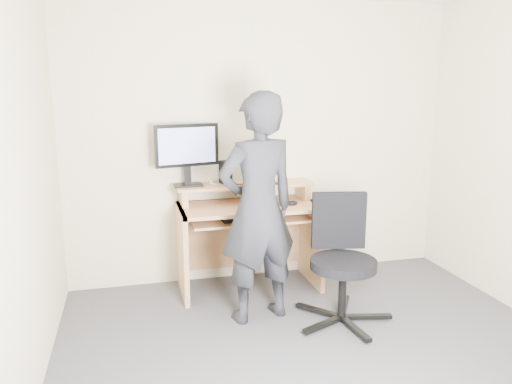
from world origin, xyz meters
name	(u,v)px	position (x,y,z in m)	size (l,w,h in m)	color
ground	(335,373)	(0.00, 0.00, 0.00)	(3.50, 3.50, 0.00)	#4D4D52
back_wall	(262,142)	(0.00, 1.75, 1.25)	(3.50, 0.02, 2.50)	beige
desk	(247,225)	(-0.20, 1.53, 0.55)	(1.20, 0.60, 0.91)	tan
monitor	(187,149)	(-0.70, 1.61, 1.23)	(0.55, 0.17, 0.53)	black
external_drive	(226,172)	(-0.36, 1.63, 1.01)	(0.07, 0.13, 0.20)	black
travel_mug	(256,173)	(-0.10, 1.63, 1.00)	(0.08, 0.08, 0.17)	#AFAEB3
smartphone	(274,183)	(0.05, 1.54, 0.92)	(0.07, 0.13, 0.01)	black
charger	(229,185)	(-0.36, 1.50, 0.93)	(0.04, 0.04, 0.04)	black
headphones	(219,182)	(-0.42, 1.68, 0.92)	(0.16, 0.16, 0.02)	silver
keyboard	(248,217)	(-0.23, 1.36, 0.67)	(0.46, 0.18, 0.03)	black
mouse	(292,203)	(0.16, 1.35, 0.77)	(0.10, 0.06, 0.04)	black
office_chair	(342,255)	(0.33, 0.70, 0.51)	(0.74, 0.73, 0.94)	black
person	(258,209)	(-0.27, 0.87, 0.86)	(0.63, 0.41, 1.72)	black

